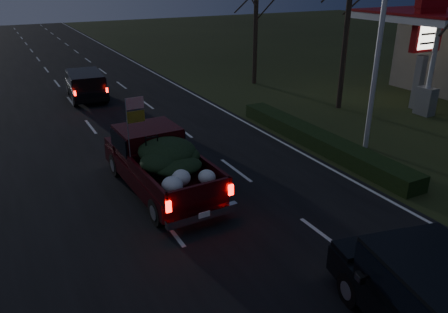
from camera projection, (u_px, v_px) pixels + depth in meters
name	position (u px, v px, depth m)	size (l,w,h in m)	color
ground	(169.00, 228.00, 12.37)	(120.00, 120.00, 0.00)	black
road_asphalt	(169.00, 228.00, 12.37)	(14.00, 120.00, 0.02)	black
hedge_row	(318.00, 140.00, 18.09)	(1.00, 10.00, 0.60)	black
light_pole	(384.00, 8.00, 16.01)	(0.50, 0.90, 9.16)	silver
gas_price_pylon	(427.00, 36.00, 21.93)	(2.00, 0.41, 5.57)	gray
gas_canopy	(438.00, 20.00, 23.39)	(7.10, 6.10, 4.88)	silver
pickup_truck	(160.00, 159.00, 14.17)	(2.33, 5.61, 2.90)	#33070A
lead_suv	(86.00, 83.00, 24.71)	(2.13, 4.51, 1.26)	black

